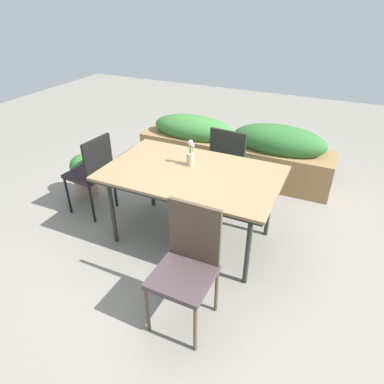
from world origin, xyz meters
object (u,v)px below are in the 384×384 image
Objects in this scene: chair_far_side at (231,160)px; potted_plant at (84,175)px; flower_vase at (191,155)px; planter_box at (234,150)px; dining_table at (192,176)px; chair_near_right at (187,261)px; chair_end_left at (92,170)px.

chair_far_side is 1.70× the size of potted_plant.
chair_far_side is at bearing 77.97° from flower_vase.
flower_vase is 0.10× the size of planter_box.
chair_near_right reaches higher than dining_table.
potted_plant is (-1.90, 1.09, -0.25)m from chair_near_right.
chair_near_right reaches higher than chair_end_left.
planter_box is at bearing 92.88° from dining_table.
dining_table is 1.77× the size of chair_end_left.
chair_end_left is at bearing -32.31° from potted_plant.
flower_vase is (1.12, 0.12, 0.35)m from chair_end_left.
flower_vase is 1.59m from potted_plant.
chair_near_right is (0.37, -0.87, -0.18)m from dining_table.
potted_plant is (-1.47, 0.10, -0.59)m from flower_vase.
planter_box is (-0.08, 1.49, -0.34)m from dining_table.
planter_box reaches higher than dining_table.
chair_near_right is at bearing -75.72° from chair_far_side.
planter_box is 1.94m from potted_plant.
chair_far_side is 1.78m from potted_plant.
chair_end_left is (-1.19, -0.01, -0.19)m from dining_table.
chair_far_side reaches higher than chair_end_left.
chair_end_left is 3.55× the size of flower_vase.
chair_end_left is at bearing -173.75° from flower_vase.
potted_plant is (-1.46, -1.28, -0.09)m from planter_box.
chair_near_right is at bearing -114.03° from chair_end_left.
chair_near_right is (0.27, -1.74, 0.01)m from chair_far_side.
dining_table is 0.21m from flower_vase.
chair_near_right is 1.13m from flower_vase.
chair_near_right is at bearing -79.42° from planter_box.
chair_near_right reaches higher than potted_plant.
chair_near_right reaches higher than chair_far_side.
chair_near_right reaches higher than planter_box.
potted_plant is at bearing -152.77° from chair_far_side.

